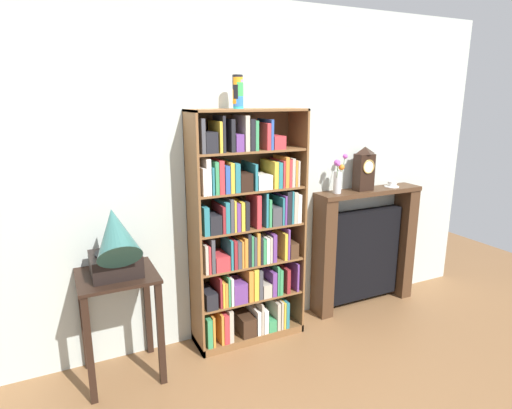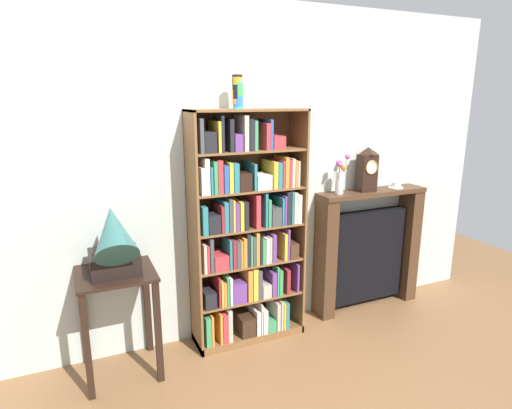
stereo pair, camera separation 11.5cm
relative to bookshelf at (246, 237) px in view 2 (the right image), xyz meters
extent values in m
cube|color=brown|center=(0.02, -0.11, -0.88)|extent=(7.73, 6.40, 0.02)
cube|color=beige|center=(0.13, 0.20, 0.45)|extent=(4.73, 0.08, 2.66)
cube|color=brown|center=(-0.42, 0.01, 0.05)|extent=(0.02, 0.31, 1.86)
cube|color=brown|center=(0.46, 0.01, 0.05)|extent=(0.02, 0.31, 1.86)
cube|color=brown|center=(0.02, 0.16, 0.05)|extent=(0.90, 0.01, 1.86)
cube|color=brown|center=(0.02, 0.01, 0.98)|extent=(0.90, 0.31, 0.02)
cube|color=brown|center=(0.02, 0.01, -0.84)|extent=(0.90, 0.31, 0.06)
cube|color=#388E56|center=(-0.36, -0.02, -0.70)|extent=(0.04, 0.24, 0.24)
cube|color=orange|center=(-0.33, -0.03, -0.69)|extent=(0.02, 0.21, 0.25)
cube|color=orange|center=(-0.26, 0.00, -0.69)|extent=(0.02, 0.26, 0.25)
cube|color=#C63338|center=(-0.23, -0.03, -0.69)|extent=(0.04, 0.22, 0.24)
cube|color=#B2A893|center=(-0.19, -0.01, -0.68)|extent=(0.03, 0.24, 0.27)
cube|color=#382316|center=(-0.03, -0.03, -0.74)|extent=(0.12, 0.22, 0.16)
cube|color=white|center=(0.06, 0.00, -0.71)|extent=(0.03, 0.27, 0.21)
cube|color=#B2A893|center=(0.08, -0.03, -0.68)|extent=(0.02, 0.21, 0.26)
cube|color=white|center=(0.12, -0.02, -0.71)|extent=(0.04, 0.22, 0.20)
cube|color=#388E56|center=(0.18, -0.03, -0.76)|extent=(0.07, 0.20, 0.10)
cube|color=#B2A893|center=(0.24, -0.02, -0.69)|extent=(0.03, 0.23, 0.24)
cube|color=#B2A893|center=(0.27, -0.02, -0.69)|extent=(0.02, 0.24, 0.25)
cube|color=gold|center=(0.29, -0.01, -0.70)|extent=(0.02, 0.26, 0.23)
cube|color=teal|center=(0.32, -0.03, -0.70)|extent=(0.03, 0.20, 0.23)
cube|color=brown|center=(0.02, 0.01, -0.51)|extent=(0.86, 0.29, 0.02)
cube|color=black|center=(-0.34, -0.02, -0.43)|extent=(0.09, 0.23, 0.13)
cube|color=maroon|center=(-0.27, -0.02, -0.38)|extent=(0.02, 0.23, 0.24)
cube|color=gold|center=(-0.25, -0.01, -0.40)|extent=(0.02, 0.25, 0.20)
cube|color=orange|center=(-0.22, -0.02, -0.40)|extent=(0.02, 0.23, 0.20)
cube|color=#388E56|center=(-0.20, -0.03, -0.38)|extent=(0.02, 0.20, 0.23)
cube|color=white|center=(-0.17, -0.03, -0.39)|extent=(0.02, 0.21, 0.22)
cube|color=#663884|center=(-0.10, -0.04, -0.42)|extent=(0.11, 0.20, 0.17)
cube|color=orange|center=(-0.02, -0.02, -0.37)|extent=(0.04, 0.24, 0.26)
cube|color=gold|center=(0.03, -0.02, -0.37)|extent=(0.04, 0.23, 0.26)
cube|color=#424247|center=(0.07, -0.02, -0.38)|extent=(0.03, 0.22, 0.24)
cube|color=#B2A893|center=(0.13, -0.04, -0.44)|extent=(0.07, 0.18, 0.11)
cube|color=#663884|center=(0.19, -0.03, -0.40)|extent=(0.04, 0.21, 0.20)
cube|color=#388E56|center=(0.23, 0.00, -0.38)|extent=(0.02, 0.27, 0.25)
cube|color=#388E56|center=(0.25, -0.02, -0.39)|extent=(0.03, 0.22, 0.21)
cube|color=maroon|center=(0.32, -0.01, -0.40)|extent=(0.03, 0.26, 0.21)
cube|color=#663884|center=(0.41, -0.03, -0.38)|extent=(0.02, 0.22, 0.24)
cube|color=brown|center=(0.02, 0.01, -0.21)|extent=(0.86, 0.29, 0.02)
cube|color=#B2A893|center=(-0.37, 0.00, -0.09)|extent=(0.02, 0.27, 0.22)
cube|color=#C63338|center=(-0.35, -0.03, -0.10)|extent=(0.02, 0.22, 0.21)
cube|color=#424247|center=(-0.32, -0.01, -0.07)|extent=(0.03, 0.25, 0.26)
cube|color=#C63338|center=(-0.25, -0.03, -0.14)|extent=(0.11, 0.21, 0.12)
cube|color=teal|center=(-0.17, -0.03, -0.09)|extent=(0.02, 0.22, 0.23)
cube|color=maroon|center=(-0.14, -0.03, -0.09)|extent=(0.03, 0.21, 0.23)
cube|color=#424247|center=(-0.11, -0.03, -0.10)|extent=(0.03, 0.21, 0.21)
cube|color=orange|center=(-0.08, -0.03, -0.10)|extent=(0.02, 0.21, 0.21)
cube|color=orange|center=(-0.06, -0.01, -0.09)|extent=(0.03, 0.26, 0.23)
cube|color=black|center=(-0.03, -0.01, -0.07)|extent=(0.03, 0.26, 0.26)
cube|color=#388E56|center=(0.00, -0.03, -0.08)|extent=(0.02, 0.22, 0.24)
cube|color=#424247|center=(0.02, -0.03, -0.09)|extent=(0.02, 0.21, 0.23)
cube|color=orange|center=(0.05, -0.01, -0.07)|extent=(0.03, 0.24, 0.26)
cube|color=black|center=(0.07, -0.03, -0.09)|extent=(0.02, 0.21, 0.23)
cube|color=#388E56|center=(0.10, -0.02, -0.10)|extent=(0.03, 0.23, 0.20)
cube|color=white|center=(0.13, -0.01, -0.10)|extent=(0.03, 0.25, 0.21)
cube|color=#B2A893|center=(0.16, -0.03, -0.10)|extent=(0.02, 0.20, 0.21)
cube|color=#663884|center=(0.19, -0.03, -0.09)|extent=(0.03, 0.21, 0.23)
cube|color=gold|center=(0.29, -0.03, -0.09)|extent=(0.02, 0.22, 0.22)
cube|color=#663884|center=(0.32, -0.01, -0.08)|extent=(0.02, 0.24, 0.25)
cube|color=#472D1C|center=(0.37, -0.03, -0.14)|extent=(0.08, 0.21, 0.13)
cube|color=brown|center=(0.02, 0.01, 0.08)|extent=(0.86, 0.29, 0.02)
cube|color=teal|center=(-0.36, -0.02, 0.20)|extent=(0.04, 0.23, 0.21)
cube|color=black|center=(-0.29, -0.04, 0.16)|extent=(0.09, 0.19, 0.14)
cube|color=maroon|center=(-0.23, -0.01, 0.20)|extent=(0.02, 0.24, 0.20)
cube|color=teal|center=(-0.20, -0.01, 0.21)|extent=(0.03, 0.26, 0.23)
cube|color=#424247|center=(-0.17, 0.00, 0.22)|extent=(0.03, 0.27, 0.25)
cube|color=gold|center=(-0.14, 0.00, 0.21)|extent=(0.02, 0.26, 0.24)
cube|color=#663884|center=(-0.12, -0.02, 0.20)|extent=(0.03, 0.23, 0.21)
cube|color=gold|center=(-0.08, -0.01, 0.20)|extent=(0.03, 0.25, 0.22)
cube|color=black|center=(-0.04, -0.02, 0.20)|extent=(0.03, 0.24, 0.22)
cube|color=#C63338|center=(0.05, -0.03, 0.22)|extent=(0.04, 0.21, 0.26)
cube|color=teal|center=(0.12, 0.00, 0.23)|extent=(0.02, 0.26, 0.27)
cube|color=#388E56|center=(0.15, -0.03, 0.20)|extent=(0.02, 0.20, 0.22)
cube|color=#424247|center=(0.21, -0.04, 0.17)|extent=(0.08, 0.18, 0.15)
cube|color=teal|center=(0.26, -0.01, 0.20)|extent=(0.02, 0.25, 0.22)
cube|color=#663884|center=(0.28, 0.00, 0.21)|extent=(0.02, 0.27, 0.23)
cube|color=black|center=(0.31, -0.01, 0.22)|extent=(0.04, 0.26, 0.26)
cube|color=teal|center=(0.34, -0.03, 0.22)|extent=(0.02, 0.21, 0.26)
cube|color=#B2A893|center=(0.37, -0.01, 0.22)|extent=(0.03, 0.26, 0.25)
cube|color=white|center=(0.41, -0.03, 0.21)|extent=(0.03, 0.22, 0.23)
cube|color=brown|center=(0.02, 0.01, 0.38)|extent=(0.86, 0.29, 0.02)
cube|color=white|center=(-0.37, -0.01, 0.49)|extent=(0.02, 0.24, 0.20)
cube|color=white|center=(-0.34, -0.01, 0.52)|extent=(0.03, 0.25, 0.26)
cube|color=teal|center=(-0.31, 0.00, 0.49)|extent=(0.02, 0.26, 0.20)
cube|color=#388E56|center=(-0.28, -0.03, 0.51)|extent=(0.03, 0.21, 0.24)
cube|color=#C63338|center=(-0.24, -0.02, 0.51)|extent=(0.04, 0.22, 0.24)
cube|color=#2D519E|center=(-0.20, -0.03, 0.49)|extent=(0.04, 0.22, 0.20)
cube|color=gold|center=(-0.16, -0.03, 0.50)|extent=(0.03, 0.22, 0.22)
cube|color=teal|center=(-0.12, -0.01, 0.50)|extent=(0.04, 0.25, 0.21)
cube|color=black|center=(-0.05, -0.02, 0.46)|extent=(0.10, 0.24, 0.13)
cube|color=teal|center=(0.03, 0.00, 0.49)|extent=(0.02, 0.27, 0.20)
cube|color=white|center=(0.10, -0.03, 0.45)|extent=(0.12, 0.20, 0.11)
cube|color=gold|center=(0.19, -0.01, 0.49)|extent=(0.03, 0.24, 0.21)
cube|color=teal|center=(0.23, -0.03, 0.49)|extent=(0.03, 0.21, 0.20)
cube|color=#C63338|center=(0.26, -0.02, 0.50)|extent=(0.02, 0.23, 0.21)
cube|color=orange|center=(0.29, -0.03, 0.51)|extent=(0.03, 0.21, 0.23)
cube|color=#C63338|center=(0.32, -0.03, 0.50)|extent=(0.02, 0.21, 0.21)
cube|color=#B2A893|center=(0.34, -0.02, 0.50)|extent=(0.03, 0.22, 0.22)
cube|color=orange|center=(0.37, 0.00, 0.49)|extent=(0.02, 0.26, 0.20)
cube|color=#B2A893|center=(0.39, -0.02, 0.49)|extent=(0.02, 0.24, 0.20)
cube|color=brown|center=(0.02, 0.01, 0.68)|extent=(0.86, 0.29, 0.02)
cube|color=#424247|center=(-0.37, -0.02, 0.81)|extent=(0.03, 0.24, 0.24)
cube|color=black|center=(-0.31, -0.04, 0.76)|extent=(0.09, 0.19, 0.15)
cube|color=gold|center=(-0.24, -0.01, 0.80)|extent=(0.02, 0.25, 0.22)
cube|color=black|center=(-0.22, -0.03, 0.81)|extent=(0.02, 0.20, 0.25)
cube|color=black|center=(-0.15, -0.03, 0.80)|extent=(0.03, 0.21, 0.23)
cube|color=#663884|center=(-0.10, -0.04, 0.75)|extent=(0.06, 0.19, 0.12)
cube|color=#B2A893|center=(-0.04, -0.01, 0.81)|extent=(0.03, 0.24, 0.25)
cube|color=black|center=(0.00, -0.01, 0.80)|extent=(0.04, 0.25, 0.23)
cube|color=#388E56|center=(0.03, -0.03, 0.80)|extent=(0.02, 0.21, 0.22)
cube|color=#C63338|center=(0.13, -0.03, 0.79)|extent=(0.03, 0.20, 0.20)
cube|color=#2D519E|center=(0.16, -0.02, 0.80)|extent=(0.02, 0.24, 0.22)
cube|color=#C63338|center=(0.22, -0.04, 0.74)|extent=(0.10, 0.20, 0.10)
cylinder|color=#28B2B7|center=(-0.05, 0.01, 1.03)|extent=(0.08, 0.08, 0.10)
cylinder|color=blue|center=(-0.05, 0.01, 1.05)|extent=(0.08, 0.08, 0.10)
cylinder|color=orange|center=(-0.05, 0.01, 1.07)|extent=(0.08, 0.08, 0.10)
cylinder|color=blue|center=(-0.05, 0.01, 1.09)|extent=(0.08, 0.08, 0.10)
cylinder|color=black|center=(-0.05, 0.01, 1.10)|extent=(0.08, 0.08, 0.10)
cylinder|color=green|center=(-0.05, 0.01, 1.12)|extent=(0.08, 0.08, 0.10)
cylinder|color=pink|center=(-0.05, 0.01, 1.14)|extent=(0.08, 0.08, 0.10)
cylinder|color=orange|center=(-0.05, 0.01, 1.16)|extent=(0.08, 0.08, 0.10)
cylinder|color=black|center=(-0.05, 0.01, 1.17)|extent=(0.08, 0.08, 0.10)
cube|color=black|center=(-1.00, -0.08, -0.11)|extent=(0.52, 0.48, 0.02)
cube|color=black|center=(-1.23, -0.28, -0.50)|extent=(0.04, 0.04, 0.76)
cube|color=black|center=(-0.77, -0.28, -0.50)|extent=(0.04, 0.04, 0.76)
cube|color=black|center=(-1.23, 0.13, -0.50)|extent=(0.04, 0.04, 0.76)
cube|color=black|center=(-0.77, 0.13, -0.50)|extent=(0.04, 0.04, 0.76)
cube|color=black|center=(-1.00, -0.08, -0.02)|extent=(0.32, 0.30, 0.15)
cylinder|color=black|center=(-1.00, -0.08, 0.06)|extent=(0.25, 0.25, 0.01)
cylinder|color=#2D605B|center=(-1.00, -0.12, 0.08)|extent=(0.03, 0.03, 0.06)
cone|color=#2D605B|center=(-1.00, -0.21, 0.24)|extent=(0.28, 0.45, 0.45)
cube|color=#472D1C|center=(1.25, 0.05, 0.23)|extent=(1.07, 0.23, 0.04)
cube|color=#472D1C|center=(0.78, 0.05, -0.33)|extent=(0.12, 0.21, 1.09)
cube|color=#472D1C|center=(1.73, 0.05, -0.33)|extent=(0.12, 0.21, 1.09)
cube|color=black|center=(1.25, 0.08, -0.38)|extent=(0.79, 0.11, 0.87)
cube|color=black|center=(1.18, 0.05, 0.42)|extent=(0.16, 0.11, 0.33)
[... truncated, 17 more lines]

